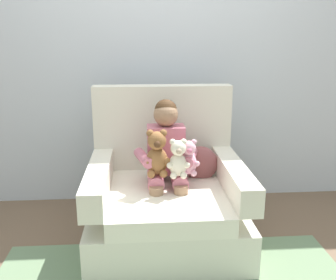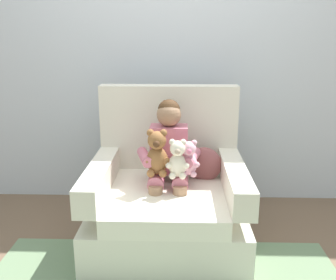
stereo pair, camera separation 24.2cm
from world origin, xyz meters
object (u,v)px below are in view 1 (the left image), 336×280
(plush_pink, at_px, (189,158))
(plush_brown, at_px, (157,154))
(throw_pillow, at_px, (200,164))
(armchair, at_px, (166,197))
(plush_cream, at_px, (178,159))
(seated_child, at_px, (167,154))

(plush_pink, bearing_deg, plush_brown, -164.02)
(plush_pink, relative_size, throw_pillow, 0.93)
(armchair, bearing_deg, plush_pink, -37.53)
(plush_pink, bearing_deg, plush_cream, -137.12)
(seated_child, height_order, plush_brown, seated_child)
(plush_pink, distance_m, plush_brown, 0.21)
(seated_child, distance_m, plush_pink, 0.19)
(throw_pillow, bearing_deg, plush_brown, -144.22)
(plush_cream, bearing_deg, plush_brown, 151.94)
(seated_child, xyz_separation_m, plush_pink, (0.14, -0.14, 0.01))
(plush_brown, bearing_deg, plush_pink, 8.38)
(armchair, height_order, plush_pink, armchair)
(plush_brown, height_order, throw_pillow, plush_brown)
(seated_child, relative_size, plush_pink, 3.40)
(armchair, distance_m, throw_pillow, 0.35)
(armchair, relative_size, plush_cream, 4.07)
(plush_pink, relative_size, plush_brown, 0.78)
(plush_cream, height_order, throw_pillow, plush_cream)
(armchair, distance_m, seated_child, 0.31)
(plush_cream, bearing_deg, armchair, 104.04)
(seated_child, relative_size, throw_pillow, 3.17)
(armchair, relative_size, seated_child, 1.27)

